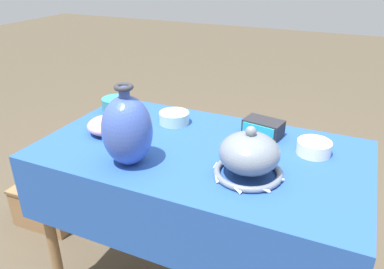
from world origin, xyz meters
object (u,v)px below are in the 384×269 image
object	(u,v)px
pot_squat_teal	(116,105)
wooden_crate	(48,203)
vase_tall_bulbous	(127,130)
pot_squat_celadon	(174,118)
pot_squat_ivory	(314,148)
mosaic_tile_box	(263,128)
bowl_shallow_rose	(108,125)
vase_dome_bell	(249,156)

from	to	relation	value
pot_squat_teal	wooden_crate	world-z (taller)	pot_squat_teal
vase_tall_bulbous	pot_squat_celadon	distance (m)	0.40
pot_squat_ivory	wooden_crate	xyz separation A→B (m)	(-1.39, -0.05, -0.64)
pot_squat_teal	mosaic_tile_box	bearing A→B (deg)	3.15
pot_squat_celadon	bowl_shallow_rose	xyz separation A→B (m)	(-0.21, -0.21, 0.01)
vase_dome_bell	bowl_shallow_rose	world-z (taller)	vase_dome_bell
pot_squat_ivory	vase_dome_bell	bearing A→B (deg)	-125.85
pot_squat_celadon	wooden_crate	xyz separation A→B (m)	(-0.78, -0.09, -0.64)
vase_dome_bell	mosaic_tile_box	world-z (taller)	vase_dome_bell
mosaic_tile_box	wooden_crate	distance (m)	1.35
vase_dome_bell	pot_squat_teal	xyz separation A→B (m)	(-0.73, 0.29, -0.04)
mosaic_tile_box	pot_squat_teal	distance (m)	0.70
mosaic_tile_box	pot_squat_celadon	xyz separation A→B (m)	(-0.39, -0.04, -0.01)
mosaic_tile_box	pot_squat_teal	bearing A→B (deg)	-166.49
pot_squat_teal	vase_dome_bell	bearing A→B (deg)	-21.36
mosaic_tile_box	pot_squat_celadon	bearing A→B (deg)	-164.26
vase_tall_bulbous	pot_squat_celadon	size ratio (longest dim) A/B	2.21
vase_dome_bell	vase_tall_bulbous	bearing A→B (deg)	-167.31
wooden_crate	pot_squat_ivory	bearing A→B (deg)	-0.24
pot_squat_teal	vase_tall_bulbous	bearing A→B (deg)	-49.84
vase_dome_bell	pot_squat_ivory	size ratio (longest dim) A/B	1.94
vase_dome_bell	pot_squat_teal	size ratio (longest dim) A/B	1.90
pot_squat_celadon	pot_squat_teal	world-z (taller)	pot_squat_teal
mosaic_tile_box	pot_squat_ivory	distance (m)	0.23
pot_squat_celadon	pot_squat_ivory	world-z (taller)	same
pot_squat_celadon	bowl_shallow_rose	bearing A→B (deg)	-135.04
vase_tall_bulbous	vase_dome_bell	xyz separation A→B (m)	(0.41, 0.09, -0.06)
vase_tall_bulbous	wooden_crate	xyz separation A→B (m)	(-0.80, 0.29, -0.74)
wooden_crate	mosaic_tile_box	bearing A→B (deg)	3.84
pot_squat_celadon	pot_squat_teal	size ratio (longest dim) A/B	1.03
pot_squat_celadon	pot_squat_teal	distance (m)	0.31
pot_squat_ivory	pot_squat_teal	size ratio (longest dim) A/B	0.98
pot_squat_celadon	wooden_crate	world-z (taller)	pot_squat_celadon
vase_tall_bulbous	pot_squat_ivory	xyz separation A→B (m)	(0.59, 0.34, -0.10)
vase_tall_bulbous	mosaic_tile_box	world-z (taller)	vase_tall_bulbous
pot_squat_celadon	mosaic_tile_box	bearing A→B (deg)	5.39
pot_squat_ivory	wooden_crate	distance (m)	1.53
mosaic_tile_box	pot_squat_celadon	world-z (taller)	mosaic_tile_box
pot_squat_ivory	bowl_shallow_rose	bearing A→B (deg)	-168.36
mosaic_tile_box	pot_squat_celadon	size ratio (longest dim) A/B	1.27
mosaic_tile_box	vase_tall_bulbous	bearing A→B (deg)	-121.74
pot_squat_celadon	pot_squat_ivory	xyz separation A→B (m)	(0.61, -0.04, 0.00)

